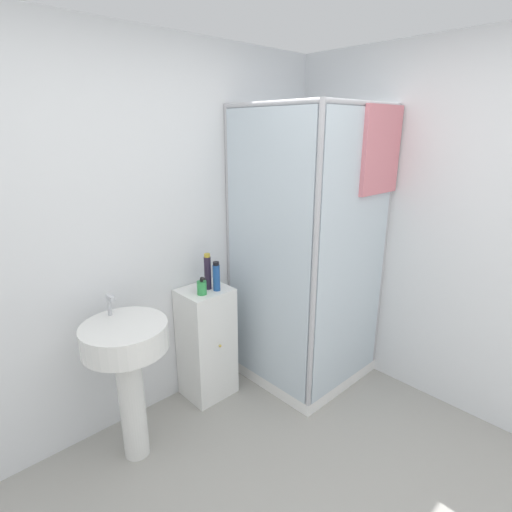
{
  "coord_description": "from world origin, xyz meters",
  "views": [
    {
      "loc": [
        -1.05,
        -0.63,
        1.93
      ],
      "look_at": [
        0.64,
        1.16,
        1.14
      ],
      "focal_mm": 28.0,
      "sensor_mm": 36.0,
      "label": 1
    }
  ],
  "objects_px": {
    "sink": "(127,359)",
    "shampoo_bottle_tall_black": "(208,272)",
    "soap_dispenser": "(202,287)",
    "shampoo_bottle_blue": "(216,277)"
  },
  "relations": [
    {
      "from": "shampoo_bottle_blue",
      "to": "shampoo_bottle_tall_black",
      "type": "bearing_deg",
      "value": 112.37
    },
    {
      "from": "sink",
      "to": "soap_dispenser",
      "type": "xyz_separation_m",
      "value": [
        0.63,
        0.13,
        0.23
      ]
    },
    {
      "from": "shampoo_bottle_blue",
      "to": "soap_dispenser",
      "type": "bearing_deg",
      "value": 174.23
    },
    {
      "from": "shampoo_bottle_tall_black",
      "to": "shampoo_bottle_blue",
      "type": "bearing_deg",
      "value": -67.63
    },
    {
      "from": "sink",
      "to": "shampoo_bottle_tall_black",
      "type": "xyz_separation_m",
      "value": [
        0.72,
        0.18,
        0.31
      ]
    },
    {
      "from": "soap_dispenser",
      "to": "shampoo_bottle_blue",
      "type": "distance_m",
      "value": 0.13
    },
    {
      "from": "soap_dispenser",
      "to": "shampoo_bottle_tall_black",
      "type": "height_order",
      "value": "shampoo_bottle_tall_black"
    },
    {
      "from": "sink",
      "to": "shampoo_bottle_tall_black",
      "type": "relative_size",
      "value": 3.93
    },
    {
      "from": "soap_dispenser",
      "to": "shampoo_bottle_tall_black",
      "type": "relative_size",
      "value": 0.49
    },
    {
      "from": "soap_dispenser",
      "to": "shampoo_bottle_tall_black",
      "type": "bearing_deg",
      "value": 29.67
    }
  ]
}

